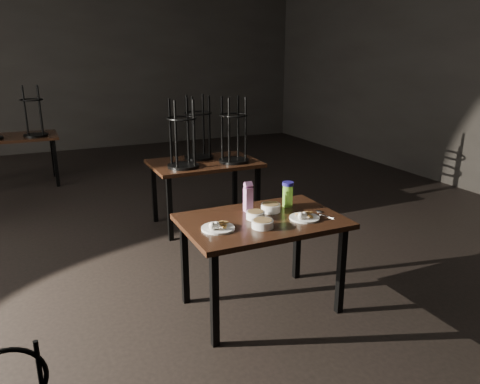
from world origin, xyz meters
name	(u,v)px	position (x,y,z in m)	size (l,w,h in m)	color
room	(106,2)	(-0.06, 0.01, 2.33)	(12.00, 12.04, 3.22)	black
main_table	(262,228)	(0.78, -1.06, 0.67)	(1.20, 0.80, 0.75)	black
plate_left	(218,226)	(0.40, -1.12, 0.77)	(0.24, 0.24, 0.08)	white
plate_right	(304,216)	(1.07, -1.19, 0.77)	(0.23, 0.23, 0.07)	white
bowl_near	(255,215)	(0.74, -1.03, 0.78)	(0.14, 0.14, 0.06)	white
bowl_far	(271,207)	(0.92, -0.94, 0.78)	(0.15, 0.15, 0.06)	white
bowl_big	(263,223)	(0.71, -1.22, 0.78)	(0.16, 0.16, 0.05)	white
juice_carton	(248,198)	(0.76, -0.86, 0.86)	(0.06, 0.06, 0.24)	#8E197F
water_bottle	(288,194)	(1.11, -0.88, 0.85)	(0.12, 0.12, 0.20)	#81CC3C
spoon	(320,212)	(1.26, -1.13, 0.75)	(0.06, 0.21, 0.01)	silver
bg_table_right	(205,159)	(1.05, 0.87, 0.78)	(1.20, 0.80, 1.48)	black
bg_table_far	(14,136)	(-0.94, 3.57, 0.75)	(1.20, 0.80, 1.48)	black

